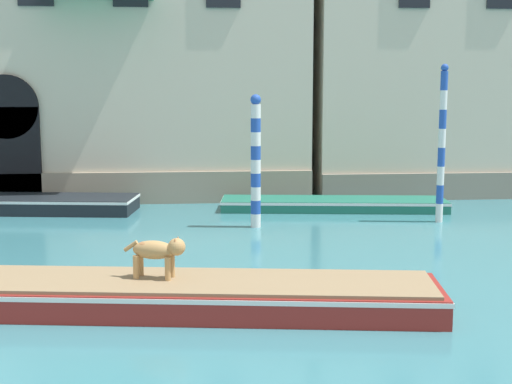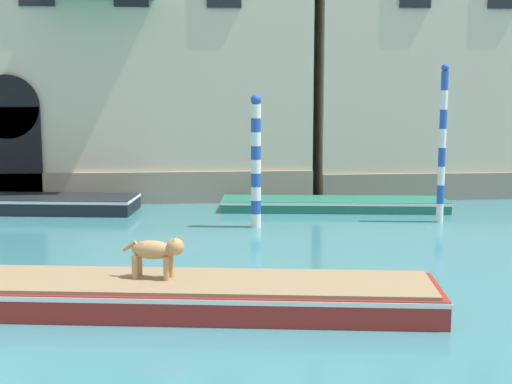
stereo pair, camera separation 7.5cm
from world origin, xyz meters
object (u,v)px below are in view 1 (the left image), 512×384
Objects in this scene: boat_foreground at (183,294)px; mooring_pole_3 at (442,144)px; mooring_pole_0 at (256,161)px; dog_on_deck at (158,251)px; boat_moored_far at (333,204)px; boat_moored_near_palazzo at (38,204)px.

mooring_pole_3 is at bearing 54.12° from boat_foreground.
mooring_pole_0 is at bearing 83.23° from boat_foreground.
dog_on_deck is 10.81m from boat_moored_far.
boat_foreground is 10.54m from mooring_pole_3.
boat_moored_far is at bearing 79.30° from dog_on_deck.
mooring_pole_3 is at bearing -33.42° from boat_moored_far.
dog_on_deck is 7.47m from mooring_pole_0.
boat_moored_near_palazzo is at bearing 122.24° from boat_foreground.
mooring_pole_3 is at bearing -5.11° from boat_moored_near_palazzo.
dog_on_deck is 0.18× the size of boat_moored_near_palazzo.
boat_foreground reaches higher than boat_moored_far.
dog_on_deck is at bearing -108.06° from mooring_pole_0.
dog_on_deck reaches higher than boat_foreground.
boat_moored_near_palazzo is 12.24m from mooring_pole_3.
boat_moored_near_palazzo is 1.39× the size of mooring_pole_3.
dog_on_deck is at bearing -135.90° from mooring_pole_3.
boat_moored_far is 1.60× the size of mooring_pole_3.
boat_foreground is 2.03× the size of mooring_pole_3.
boat_moored_near_palazzo is at bearing -176.19° from boat_moored_far.
mooring_pole_0 is 0.81× the size of mooring_pole_3.
boat_foreground is 7.59m from mooring_pole_0.
boat_moored_far is (4.96, 9.57, -0.84)m from dog_on_deck.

